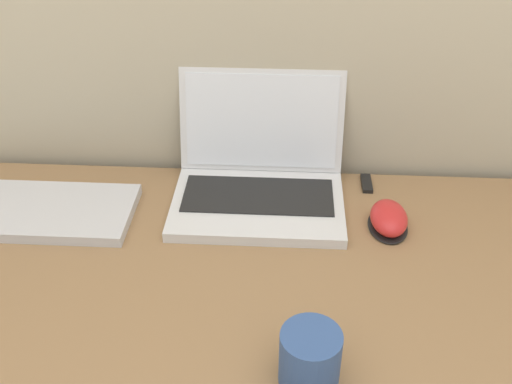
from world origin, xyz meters
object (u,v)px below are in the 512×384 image
drink_cup (310,357)px  computer_mouse (389,219)px  laptop (259,174)px  usb_stick (367,183)px  external_keyboard (32,211)px

drink_cup → computer_mouse: bearing=66.6°
laptop → usb_stick: size_ratio=5.34×
drink_cup → external_keyboard: bearing=146.0°
usb_stick → computer_mouse: bearing=-79.4°
external_keyboard → usb_stick: size_ratio=6.25×
computer_mouse → usb_stick: 0.14m
computer_mouse → usb_stick: bearing=100.6°
laptop → drink_cup: (0.09, -0.43, -0.00)m
drink_cup → external_keyboard: (-0.51, 0.34, -0.03)m
laptop → external_keyboard: 0.43m
external_keyboard → laptop: bearing=12.0°
usb_stick → external_keyboard: bearing=-167.8°
laptop → external_keyboard: size_ratio=0.85×
drink_cup → computer_mouse: (0.15, 0.34, -0.03)m
laptop → drink_cup: 0.44m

